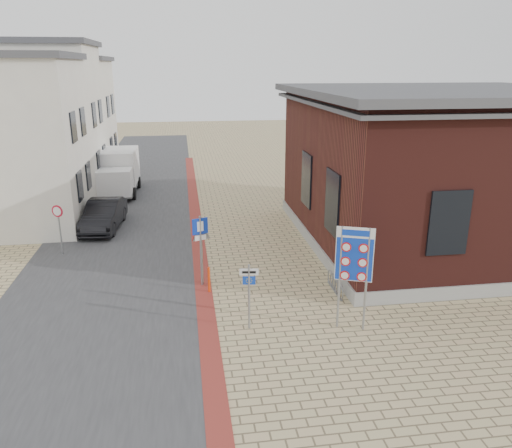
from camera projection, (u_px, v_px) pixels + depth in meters
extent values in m
plane|color=tan|center=(273.00, 327.00, 15.40)|extent=(120.00, 120.00, 0.00)
cube|color=#38383A|center=(133.00, 205.00, 28.77)|extent=(7.00, 60.00, 0.02)
cube|color=maroon|center=(197.00, 229.00, 24.54)|extent=(0.60, 40.00, 0.02)
cube|color=gray|center=(437.00, 234.00, 23.17)|extent=(12.15, 12.15, 0.50)
cube|color=#4C1C18|center=(445.00, 165.00, 22.19)|extent=(12.00, 12.00, 6.00)
cube|color=#46474B|center=(453.00, 92.00, 21.23)|extent=(13.00, 13.00, 0.30)
cube|color=#46474B|center=(452.00, 101.00, 21.35)|extent=(12.70, 12.70, 0.15)
cube|color=black|center=(333.00, 203.00, 18.73)|extent=(0.12, 1.60, 2.40)
cube|color=black|center=(307.00, 179.00, 22.50)|extent=(0.12, 1.60, 2.40)
cube|color=black|center=(449.00, 223.00, 16.31)|extent=(1.40, 0.12, 2.20)
cube|color=silver|center=(4.00, 146.00, 23.96)|extent=(7.00, 6.00, 8.00)
cube|color=black|center=(80.00, 186.00, 23.87)|extent=(0.10, 1.10, 1.40)
cube|color=black|center=(88.00, 176.00, 26.13)|extent=(0.10, 1.10, 1.40)
cube|color=black|center=(73.00, 127.00, 23.02)|extent=(0.10, 1.10, 1.40)
cube|color=black|center=(83.00, 121.00, 25.28)|extent=(0.10, 1.10, 1.40)
cube|color=silver|center=(37.00, 124.00, 29.49)|extent=(7.00, 6.00, 8.80)
cube|color=#46474B|center=(26.00, 42.00, 28.11)|extent=(7.40, 6.40, 0.30)
cube|color=black|center=(99.00, 163.00, 29.52)|extent=(0.10, 1.10, 1.40)
cube|color=black|center=(104.00, 156.00, 31.78)|extent=(0.10, 1.10, 1.40)
cube|color=black|center=(94.00, 115.00, 28.67)|extent=(0.10, 1.10, 1.40)
cube|color=black|center=(100.00, 111.00, 30.93)|extent=(0.10, 1.10, 1.40)
cube|color=silver|center=(60.00, 120.00, 35.27)|extent=(7.00, 6.00, 8.00)
cube|color=#46474B|center=(53.00, 59.00, 34.01)|extent=(7.40, 6.40, 0.30)
cube|color=black|center=(112.00, 147.00, 35.18)|extent=(0.10, 1.10, 1.40)
cube|color=black|center=(116.00, 142.00, 37.44)|extent=(0.10, 1.10, 1.40)
cube|color=black|center=(108.00, 107.00, 34.32)|extent=(0.10, 1.10, 1.40)
cube|color=black|center=(112.00, 104.00, 36.59)|extent=(0.10, 1.10, 1.40)
torus|color=slate|center=(340.00, 291.00, 17.19)|extent=(0.04, 0.60, 0.60)
torus|color=slate|center=(338.00, 288.00, 17.47)|extent=(0.04, 0.60, 0.60)
torus|color=slate|center=(335.00, 284.00, 17.76)|extent=(0.04, 0.60, 0.60)
torus|color=slate|center=(333.00, 281.00, 18.04)|extent=(0.04, 0.60, 0.60)
torus|color=slate|center=(330.00, 277.00, 18.32)|extent=(0.04, 0.60, 0.60)
cube|color=slate|center=(335.00, 291.00, 17.84)|extent=(0.08, 1.60, 0.04)
imported|color=black|center=(104.00, 215.00, 24.48)|extent=(1.87, 4.44, 1.43)
cube|color=slate|center=(120.00, 188.00, 31.17)|extent=(2.06, 5.09, 0.23)
cube|color=white|center=(115.00, 182.00, 29.26)|extent=(1.99, 1.63, 1.50)
cube|color=black|center=(113.00, 180.00, 28.52)|extent=(1.78, 0.11, 0.75)
cube|color=white|center=(120.00, 166.00, 31.60)|extent=(2.12, 3.41, 2.06)
cylinder|color=black|center=(100.00, 195.00, 29.65)|extent=(0.25, 0.75, 0.75)
cylinder|color=black|center=(134.00, 194.00, 29.89)|extent=(0.25, 0.75, 0.75)
cylinder|color=black|center=(108.00, 183.00, 32.48)|extent=(0.25, 0.75, 0.75)
cylinder|color=black|center=(138.00, 183.00, 32.72)|extent=(0.25, 0.75, 0.75)
cylinder|color=gray|center=(340.00, 278.00, 14.96)|extent=(0.07, 0.07, 3.26)
cylinder|color=gray|center=(366.00, 280.00, 14.80)|extent=(0.07, 0.07, 3.26)
cube|color=white|center=(354.00, 255.00, 14.64)|extent=(1.06, 0.44, 1.68)
cube|color=#103BC4|center=(354.00, 255.00, 14.64)|extent=(1.02, 0.43, 1.63)
cube|color=white|center=(356.00, 233.00, 14.43)|extent=(1.02, 0.44, 0.32)
cylinder|color=gray|center=(249.00, 297.00, 15.04)|extent=(0.07, 0.07, 2.10)
cube|color=silver|center=(249.00, 272.00, 14.79)|extent=(0.57, 0.12, 0.20)
cube|color=#0F38B7|center=(249.00, 280.00, 14.87)|extent=(0.39, 0.09, 0.26)
cylinder|color=gray|center=(201.00, 252.00, 17.92)|extent=(0.07, 0.07, 2.66)
cube|color=#0E2DA9|center=(200.00, 226.00, 17.63)|extent=(0.56, 0.25, 0.59)
cube|color=white|center=(200.00, 238.00, 17.76)|extent=(0.41, 0.19, 0.19)
cylinder|color=gray|center=(202.00, 256.00, 18.08)|extent=(0.07, 0.07, 2.25)
cylinder|color=gray|center=(60.00, 230.00, 21.00)|extent=(0.07, 0.07, 2.18)
cylinder|color=#B40D26|center=(58.00, 211.00, 20.75)|extent=(0.48, 0.24, 0.52)
cylinder|color=#E73B0C|center=(209.00, 280.00, 17.64)|extent=(0.10, 0.10, 0.96)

